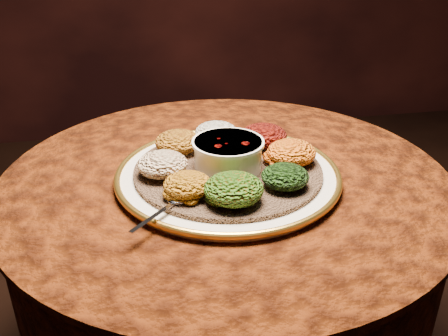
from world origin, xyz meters
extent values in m
cylinder|color=black|center=(0.00, 0.00, 0.34)|extent=(0.12, 0.12, 0.68)
cylinder|color=black|center=(0.00, 0.00, 0.70)|extent=(0.80, 0.80, 0.04)
cylinder|color=#491A06|center=(0.00, 0.00, 0.56)|extent=(0.93, 0.93, 0.34)
cylinder|color=#491A06|center=(0.00, 0.00, 0.73)|extent=(0.96, 0.96, 0.01)
cylinder|color=silver|center=(0.00, -0.03, 0.74)|extent=(0.49, 0.49, 0.02)
torus|color=gold|center=(0.00, -0.03, 0.75)|extent=(0.47, 0.47, 0.01)
cylinder|color=brown|center=(0.00, -0.03, 0.76)|extent=(0.51, 0.51, 0.01)
cylinder|color=white|center=(0.00, -0.03, 0.79)|extent=(0.14, 0.14, 0.06)
cylinder|color=white|center=(0.00, -0.03, 0.82)|extent=(0.15, 0.15, 0.01)
cylinder|color=#650A05|center=(0.00, -0.03, 0.81)|extent=(0.12, 0.12, 0.01)
ellipsoid|color=silver|center=(-0.12, -0.15, 0.77)|extent=(0.04, 0.03, 0.01)
cube|color=silver|center=(-0.17, -0.20, 0.77)|extent=(0.09, 0.09, 0.00)
ellipsoid|color=silver|center=(0.00, 0.11, 0.79)|extent=(0.10, 0.09, 0.05)
ellipsoid|color=black|center=(0.10, 0.06, 0.79)|extent=(0.11, 0.10, 0.05)
ellipsoid|color=#C28A10|center=(0.13, -0.03, 0.79)|extent=(0.10, 0.10, 0.05)
ellipsoid|color=black|center=(0.09, -0.13, 0.78)|extent=(0.09, 0.09, 0.04)
ellipsoid|color=#9C320A|center=(-0.02, -0.16, 0.79)|extent=(0.11, 0.10, 0.05)
ellipsoid|color=#A55C0E|center=(-0.10, -0.12, 0.78)|extent=(0.09, 0.09, 0.04)
ellipsoid|color=maroon|center=(-0.14, -0.03, 0.79)|extent=(0.10, 0.10, 0.05)
ellipsoid|color=#9C6012|center=(-0.09, 0.07, 0.79)|extent=(0.10, 0.10, 0.05)
camera|label=1|loc=(-0.18, -0.93, 1.24)|focal=40.00mm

